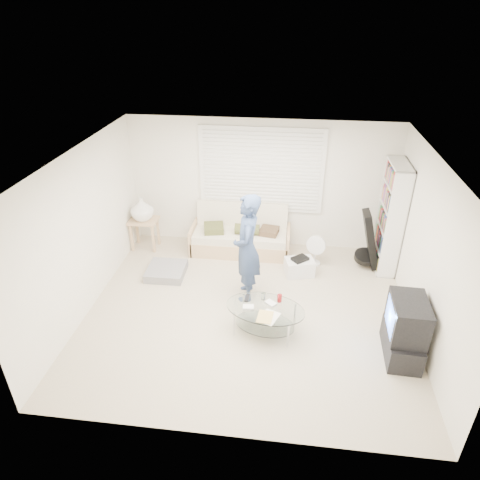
# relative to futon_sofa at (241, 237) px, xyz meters

# --- Properties ---
(ground) EXTENTS (5.00, 5.00, 0.00)m
(ground) POSITION_rel_futon_sofa_xyz_m (0.34, -1.87, -0.30)
(ground) COLOR tan
(ground) RESTS_ON ground
(room_shell) EXTENTS (5.02, 4.52, 2.51)m
(room_shell) POSITION_rel_futon_sofa_xyz_m (0.34, -1.39, 1.33)
(room_shell) COLOR white
(room_shell) RESTS_ON ground
(window_blinds) EXTENTS (2.32, 0.08, 1.62)m
(window_blinds) POSITION_rel_futon_sofa_xyz_m (0.34, 0.33, 1.25)
(window_blinds) COLOR silver
(window_blinds) RESTS_ON ground
(futon_sofa) EXTENTS (1.89, 0.76, 0.93)m
(futon_sofa) POSITION_rel_futon_sofa_xyz_m (0.00, 0.00, 0.00)
(futon_sofa) COLOR tan
(futon_sofa) RESTS_ON ground
(grey_floor_pillow) EXTENTS (0.67, 0.67, 0.15)m
(grey_floor_pillow) POSITION_rel_futon_sofa_xyz_m (-1.21, -1.02, -0.23)
(grey_floor_pillow) COLOR slate
(grey_floor_pillow) RESTS_ON ground
(side_table) EXTENTS (0.54, 0.44, 1.07)m
(side_table) POSITION_rel_futon_sofa_xyz_m (-1.88, -0.11, 0.49)
(side_table) COLOR tan
(side_table) RESTS_ON ground
(bookshelf) EXTENTS (0.31, 0.84, 1.99)m
(bookshelf) POSITION_rel_futon_sofa_xyz_m (2.66, -0.24, 0.69)
(bookshelf) COLOR white
(bookshelf) RESTS_ON ground
(guitar_case) EXTENTS (0.43, 0.41, 1.08)m
(guitar_case) POSITION_rel_futon_sofa_xyz_m (2.37, -0.29, 0.18)
(guitar_case) COLOR black
(guitar_case) RESTS_ON ground
(floor_fan) EXTENTS (0.37, 0.24, 0.59)m
(floor_fan) POSITION_rel_futon_sofa_xyz_m (1.42, -0.32, 0.04)
(floor_fan) COLOR white
(floor_fan) RESTS_ON ground
(storage_bin) EXTENTS (0.57, 0.47, 0.35)m
(storage_bin) POSITION_rel_futon_sofa_xyz_m (1.14, -0.70, -0.15)
(storage_bin) COLOR white
(storage_bin) RESTS_ON ground
(tv_unit) EXTENTS (0.48, 0.84, 0.90)m
(tv_unit) POSITION_rel_futon_sofa_xyz_m (2.54, -2.55, 0.13)
(tv_unit) COLOR black
(tv_unit) RESTS_ON ground
(coffee_table) EXTENTS (1.27, 0.94, 0.55)m
(coffee_table) POSITION_rel_futon_sofa_xyz_m (0.64, -2.30, 0.04)
(coffee_table) COLOR silver
(coffee_table) RESTS_ON ground
(standing_person) EXTENTS (0.48, 0.69, 1.81)m
(standing_person) POSITION_rel_futon_sofa_xyz_m (0.28, -1.45, 0.60)
(standing_person) COLOR #314C6F
(standing_person) RESTS_ON ground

